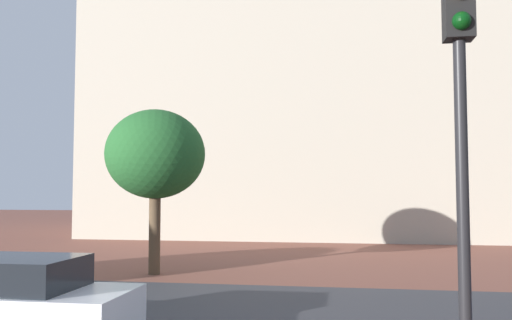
% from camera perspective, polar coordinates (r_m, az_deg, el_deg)
% --- Properties ---
extents(ground_plane, '(120.00, 120.00, 0.00)m').
position_cam_1_polar(ground_plane, '(12.72, -0.09, -15.41)').
color(ground_plane, brown).
extents(landmark_building, '(25.57, 15.24, 32.20)m').
position_cam_1_polar(landmark_building, '(36.00, 5.30, 8.08)').
color(landmark_building, '#B2A893').
rests_on(landmark_building, ground_plane).
extents(car_white, '(4.48, 2.10, 1.49)m').
position_cam_1_polar(car_white, '(10.56, -25.37, -13.60)').
color(car_white, silver).
rests_on(car_white, ground_plane).
extents(traffic_light_pole, '(0.28, 0.34, 5.04)m').
position_cam_1_polar(traffic_light_pole, '(5.60, 21.13, 5.65)').
color(traffic_light_pole, black).
rests_on(traffic_light_pole, ground_plane).
extents(tree_curb_far, '(3.22, 3.22, 5.32)m').
position_cam_1_polar(tree_curb_far, '(17.55, -10.74, 0.54)').
color(tree_curb_far, brown).
rests_on(tree_curb_far, ground_plane).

